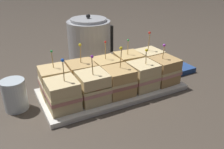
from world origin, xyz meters
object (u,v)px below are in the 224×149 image
Objects in this scene: sandwich_front_left at (93,87)px; kettle_steel at (90,43)px; serving_platter at (112,89)px; sandwich_front_center at (119,81)px; napkin_stack at (180,68)px; sandwich_back_center at (106,71)px; sandwich_front_right at (143,76)px; sandwich_back_left at (82,75)px; sandwich_back_far_left at (55,81)px; sandwich_front_far_left at (63,95)px; sandwich_front_far_right at (164,70)px; drinking_glass at (15,95)px; sandwich_back_right at (128,66)px; sandwich_back_far_right at (149,61)px.

kettle_steel is (0.13, 0.33, 0.04)m from sandwich_front_left.
kettle_steel is at bearing 84.80° from serving_platter.
sandwich_front_center is 1.72× the size of napkin_stack.
sandwich_front_right is at bearing -45.32° from sandwich_back_center.
sandwich_back_far_left is at bearing -179.37° from sandwich_back_left.
sandwich_front_right is (0.31, -0.00, -0.00)m from sandwich_front_far_left.
drinking_glass is (-0.56, 0.10, -0.01)m from sandwich_front_far_right.
sandwich_back_center is 0.10m from sandwich_back_right.
sandwich_back_left reaches higher than sandwich_front_left.
sandwich_front_far_left is at bearing -161.94° from sandwich_back_right.
sandwich_back_left is at bearing 0.63° from sandwich_back_far_left.
napkin_stack is (0.72, -0.02, -0.04)m from drinking_glass.
sandwich_back_right reaches higher than sandwich_front_right.
sandwich_front_left is 1.03× the size of sandwich_back_right.
napkin_stack is at bearing 9.51° from sandwich_front_left.
sandwich_front_center is 1.04× the size of sandwich_back_center.
napkin_stack is (0.34, -0.25, -0.10)m from kettle_steel.
sandwich_front_center is at bearing -94.42° from kettle_steel.
drinking_glass is (-0.45, -0.01, -0.02)m from sandwich_back_right.
sandwich_back_center is 0.69× the size of kettle_steel.
sandwich_front_left is 1.08× the size of sandwich_front_right.
sandwich_front_far_left is 1.11× the size of sandwich_front_right.
sandwich_back_far_right is at bearing 13.85° from sandwich_front_far_left.
sandwich_front_left reaches higher than sandwich_back_right.
sandwich_front_center is 1.01× the size of sandwich_back_left.
sandwich_back_center is at bearing 176.00° from napkin_stack.
sandwich_front_far_left is 0.97× the size of sandwich_back_far_right.
drinking_glass is (-0.24, -0.01, -0.02)m from sandwich_back_left.
sandwich_back_far_left is 0.68× the size of kettle_steel.
drinking_glass is (-0.45, 0.10, -0.01)m from sandwich_front_right.
sandwich_front_center reaches higher than sandwich_front_right.
sandwich_front_left is (0.11, -0.00, 0.00)m from sandwich_front_far_left.
sandwich_front_far_left is at bearing -166.25° from serving_platter.
sandwich_front_right reaches higher than napkin_stack.
sandwich_back_far_left is 0.95× the size of sandwich_back_left.
sandwich_front_far_right is at bearing -91.10° from sandwich_back_far_right.
serving_platter is 0.08m from sandwich_back_center.
sandwich_front_left is at bearing -152.72° from serving_platter.
sandwich_back_left is 0.31m from sandwich_back_far_right.
serving_platter is at bearing -26.37° from sandwich_back_left.
sandwich_back_far_right reaches higher than sandwich_back_right.
sandwich_back_far_right is at bearing 0.07° from sandwich_back_left.
kettle_steel is at bearing 143.77° from napkin_stack.
sandwich_front_far_left is 0.23m from sandwich_back_center.
sandwich_back_far_right is 0.73× the size of kettle_steel.
sandwich_back_far_left is 0.58m from napkin_stack.
serving_platter is 0.13m from sandwich_back_left.
sandwich_back_far_right is 0.17m from napkin_stack.
sandwich_back_far_right is (0.21, -0.00, 0.00)m from sandwich_back_center.
sandwich_front_far_left reaches higher than sandwich_front_far_right.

